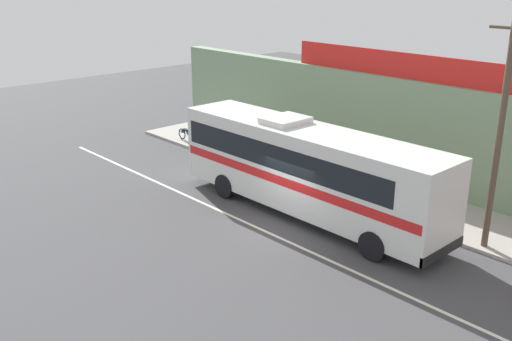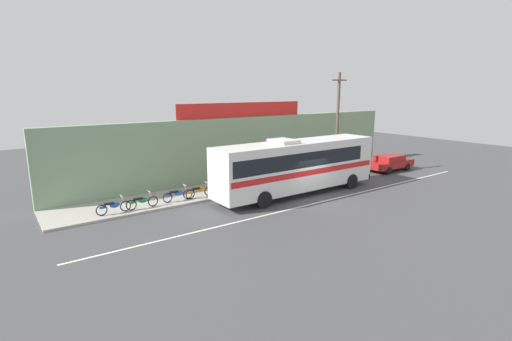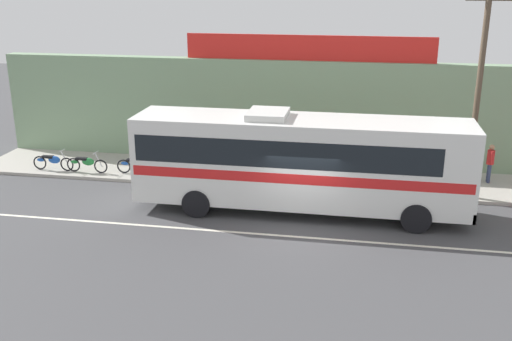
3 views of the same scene
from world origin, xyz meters
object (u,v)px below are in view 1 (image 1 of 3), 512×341
at_px(motorcycle_purple, 236,148).
at_px(pedestrian_far_left, 375,175).
at_px(motorcycle_green, 254,155).
at_px(motorcycle_black, 206,140).
at_px(utility_pole, 500,131).
at_px(intercity_bus, 305,165).
at_px(motorcycle_blue, 188,134).

height_order(motorcycle_purple, pedestrian_far_left, pedestrian_far_left).
xyz_separation_m(motorcycle_green, motorcycle_black, (-3.74, -0.10, 0.00)).
bearing_deg(motorcycle_green, utility_pole, -1.32).
xyz_separation_m(intercity_bus, utility_pole, (6.38, 2.37, 2.23)).
bearing_deg(motorcycle_purple, motorcycle_blue, -177.36).
bearing_deg(motorcycle_blue, pedestrian_far_left, 3.76).
relative_size(motorcycle_purple, pedestrian_far_left, 1.16).
bearing_deg(motorcycle_green, motorcycle_blue, -179.02).
height_order(utility_pole, motorcycle_purple, utility_pole).
height_order(motorcycle_green, motorcycle_purple, same).
distance_m(motorcycle_blue, pedestrian_far_left, 12.13).
distance_m(motorcycle_blue, motorcycle_purple, 3.90).
height_order(intercity_bus, utility_pole, utility_pole).
distance_m(motorcycle_blue, motorcycle_black, 1.60).
xyz_separation_m(motorcycle_green, motorcycle_purple, (-1.45, 0.09, 0.00)).
relative_size(motorcycle_green, motorcycle_black, 1.02).
bearing_deg(motorcycle_black, motorcycle_purple, 4.68).
bearing_deg(intercity_bus, utility_pole, 20.36).
bearing_deg(utility_pole, motorcycle_blue, 179.38).
height_order(motorcycle_blue, pedestrian_far_left, pedestrian_far_left).
height_order(intercity_bus, motorcycle_blue, intercity_bus).
distance_m(intercity_bus, motorcycle_black, 10.02).
xyz_separation_m(utility_pole, motorcycle_black, (-15.95, 0.18, -3.73)).
height_order(intercity_bus, motorcycle_black, intercity_bus).
bearing_deg(motorcycle_green, pedestrian_far_left, 5.94).
xyz_separation_m(utility_pole, motorcycle_purple, (-13.66, 0.37, -3.73)).
relative_size(motorcycle_green, motorcycle_purple, 0.99).
distance_m(utility_pole, motorcycle_purple, 14.17).
xyz_separation_m(intercity_bus, motorcycle_blue, (-11.18, 2.56, -1.50)).
bearing_deg(intercity_bus, motorcycle_green, 155.59).
relative_size(motorcycle_black, motorcycle_purple, 0.97).
distance_m(intercity_bus, motorcycle_blue, 11.56).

